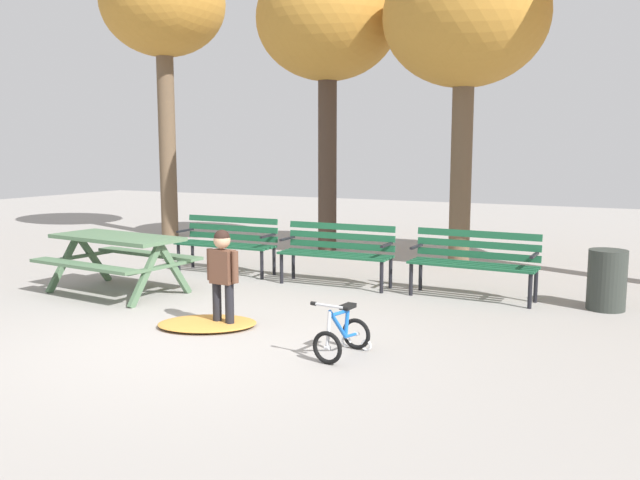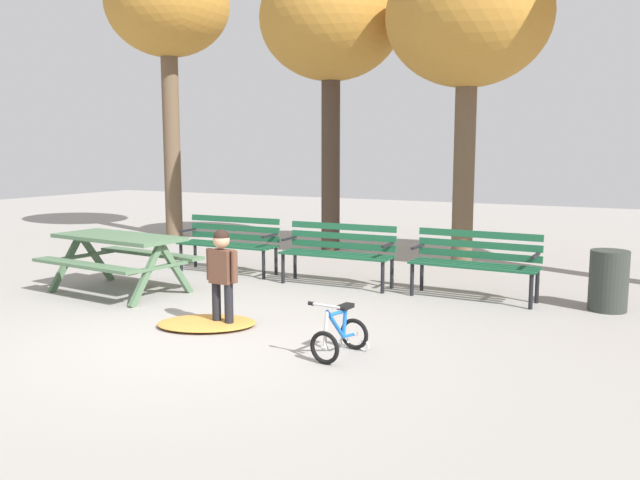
{
  "view_description": "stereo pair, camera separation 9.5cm",
  "coord_description": "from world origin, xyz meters",
  "px_view_note": "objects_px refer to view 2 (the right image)",
  "views": [
    {
      "loc": [
        4.0,
        -5.07,
        1.89
      ],
      "look_at": [
        0.64,
        1.62,
        0.85
      ],
      "focal_mm": 36.9,
      "sensor_mm": 36.0,
      "label": 1
    },
    {
      "loc": [
        4.09,
        -5.03,
        1.89
      ],
      "look_at": [
        0.64,
        1.62,
        0.85
      ],
      "focal_mm": 36.9,
      "sensor_mm": 36.0,
      "label": 2
    }
  ],
  "objects_px": {
    "kids_bicycle": "(340,335)",
    "trash_bin": "(609,281)",
    "park_bench_left": "(339,249)",
    "park_bench_far_left": "(230,239)",
    "park_bench_right": "(475,259)",
    "child_standing": "(222,270)",
    "picnic_table": "(119,248)"
  },
  "relations": [
    {
      "from": "kids_bicycle",
      "to": "trash_bin",
      "type": "bearing_deg",
      "value": 55.86
    },
    {
      "from": "park_bench_left",
      "to": "park_bench_right",
      "type": "distance_m",
      "value": 1.91
    },
    {
      "from": "park_bench_left",
      "to": "child_standing",
      "type": "bearing_deg",
      "value": -92.73
    },
    {
      "from": "park_bench_far_left",
      "to": "park_bench_right",
      "type": "distance_m",
      "value": 3.8
    },
    {
      "from": "picnic_table",
      "to": "park_bench_left",
      "type": "xyz_separation_m",
      "value": [
        2.36,
        1.79,
        -0.08
      ]
    },
    {
      "from": "picnic_table",
      "to": "park_bench_far_left",
      "type": "height_order",
      "value": "park_bench_far_left"
    },
    {
      "from": "picnic_table",
      "to": "trash_bin",
      "type": "height_order",
      "value": "picnic_table"
    },
    {
      "from": "park_bench_left",
      "to": "kids_bicycle",
      "type": "height_order",
      "value": "park_bench_left"
    },
    {
      "from": "picnic_table",
      "to": "kids_bicycle",
      "type": "relative_size",
      "value": 3.26
    },
    {
      "from": "park_bench_far_left",
      "to": "picnic_table",
      "type": "bearing_deg",
      "value": -103.76
    },
    {
      "from": "park_bench_far_left",
      "to": "park_bench_right",
      "type": "bearing_deg",
      "value": -0.69
    },
    {
      "from": "kids_bicycle",
      "to": "trash_bin",
      "type": "distance_m",
      "value": 3.65
    },
    {
      "from": "picnic_table",
      "to": "child_standing",
      "type": "relative_size",
      "value": 1.82
    },
    {
      "from": "park_bench_far_left",
      "to": "park_bench_right",
      "type": "relative_size",
      "value": 1.0
    },
    {
      "from": "picnic_table",
      "to": "trash_bin",
      "type": "distance_m",
      "value": 6.13
    },
    {
      "from": "child_standing",
      "to": "park_bench_far_left",
      "type": "bearing_deg",
      "value": 123.67
    },
    {
      "from": "picnic_table",
      "to": "park_bench_far_left",
      "type": "relative_size",
      "value": 1.19
    },
    {
      "from": "park_bench_left",
      "to": "child_standing",
      "type": "xyz_separation_m",
      "value": [
        -0.12,
        -2.58,
        0.11
      ]
    },
    {
      "from": "kids_bicycle",
      "to": "park_bench_right",
      "type": "bearing_deg",
      "value": 80.53
    },
    {
      "from": "park_bench_left",
      "to": "park_bench_right",
      "type": "height_order",
      "value": "same"
    },
    {
      "from": "child_standing",
      "to": "trash_bin",
      "type": "distance_m",
      "value": 4.5
    },
    {
      "from": "park_bench_far_left",
      "to": "park_bench_left",
      "type": "distance_m",
      "value": 1.9
    },
    {
      "from": "child_standing",
      "to": "kids_bicycle",
      "type": "xyz_separation_m",
      "value": [
        1.54,
        -0.31,
        -0.42
      ]
    },
    {
      "from": "kids_bicycle",
      "to": "trash_bin",
      "type": "height_order",
      "value": "trash_bin"
    },
    {
      "from": "picnic_table",
      "to": "trash_bin",
      "type": "relative_size",
      "value": 2.68
    },
    {
      "from": "park_bench_left",
      "to": "child_standing",
      "type": "relative_size",
      "value": 1.53
    },
    {
      "from": "picnic_table",
      "to": "kids_bicycle",
      "type": "xyz_separation_m",
      "value": [
        3.77,
        -1.11,
        -0.39
      ]
    },
    {
      "from": "park_bench_left",
      "to": "picnic_table",
      "type": "bearing_deg",
      "value": -142.87
    },
    {
      "from": "park_bench_right",
      "to": "picnic_table",
      "type": "bearing_deg",
      "value": -156.81
    },
    {
      "from": "park_bench_left",
      "to": "kids_bicycle",
      "type": "relative_size",
      "value": 2.74
    },
    {
      "from": "park_bench_right",
      "to": "child_standing",
      "type": "xyz_separation_m",
      "value": [
        -2.03,
        -2.62,
        0.11
      ]
    },
    {
      "from": "kids_bicycle",
      "to": "picnic_table",
      "type": "bearing_deg",
      "value": 163.64
    }
  ]
}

